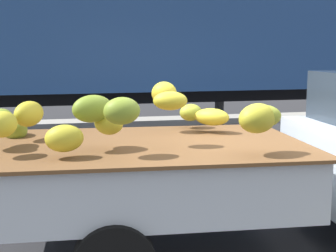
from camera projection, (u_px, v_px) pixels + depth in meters
The scene contains 3 objects.
ground at pixel (254, 248), 4.69m from camera, with size 220.00×220.00×0.00m, color #28282B.
curb_strip at pixel (135, 122), 12.46m from camera, with size 80.00×0.80×0.16m, color gray.
semi_trailer at pixel (39, 15), 8.36m from camera, with size 12.05×2.85×3.95m.
Camera 1 is at (-1.77, -4.16, 1.91)m, focal length 51.07 mm.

